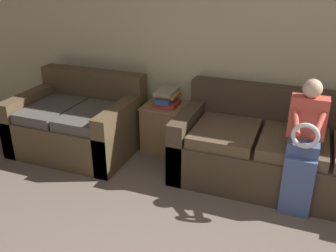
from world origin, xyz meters
TOP-DOWN VIEW (x-y plane):
  - wall_back at (0.00, 2.94)m, footprint 7.62×0.06m
  - couch_main at (0.28, 2.44)m, footprint 2.23×0.95m
  - couch_side at (-2.05, 2.32)m, footprint 1.31×1.00m
  - child_left_seated at (0.36, 2.04)m, footprint 0.31×0.37m
  - side_shelf at (-1.11, 2.67)m, footprint 0.50×0.44m
  - book_stack at (-1.11, 2.67)m, footprint 0.25×0.31m

SIDE VIEW (x-z plane):
  - side_shelf at x=-1.11m, z-range 0.01..0.54m
  - couch_side at x=-2.05m, z-range -0.11..0.73m
  - couch_main at x=0.28m, z-range -0.12..0.74m
  - book_stack at x=-1.11m, z-range 0.53..0.72m
  - child_left_seated at x=0.36m, z-range 0.05..1.21m
  - wall_back at x=0.00m, z-range 0.00..2.55m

